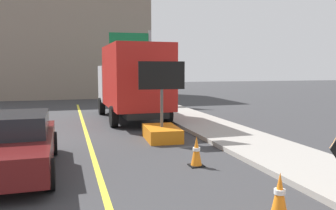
% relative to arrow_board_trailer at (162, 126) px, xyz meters
% --- Properties ---
extents(sidewalk_curb, '(2.42, 48.00, 0.14)m').
position_rel_arrow_board_trailer_xyz_m(sidewalk_curb, '(2.53, -5.24, -0.41)').
color(sidewalk_curb, '#9E9991').
rests_on(sidewalk_curb, ground).
extents(lane_center_stripe, '(0.14, 36.00, 0.01)m').
position_rel_arrow_board_trailer_xyz_m(lane_center_stripe, '(-2.45, -5.24, -0.48)').
color(lane_center_stripe, yellow).
rests_on(lane_center_stripe, ground).
extents(arrow_board_trailer, '(1.60, 1.86, 2.70)m').
position_rel_arrow_board_trailer_xyz_m(arrow_board_trailer, '(0.00, 0.00, 0.00)').
color(arrow_board_trailer, orange).
rests_on(arrow_board_trailer, ground).
extents(box_truck, '(2.75, 6.65, 3.50)m').
position_rel_arrow_board_trailer_xyz_m(box_truck, '(-0.11, 4.81, 1.39)').
color(box_truck, black).
rests_on(box_truck, ground).
extents(pickup_car, '(2.08, 4.61, 1.38)m').
position_rel_arrow_board_trailer_xyz_m(pickup_car, '(-4.42, -2.61, 0.22)').
color(pickup_car, '#591414').
rests_on(pickup_car, ground).
extents(highway_guide_sign, '(2.79, 0.25, 5.00)m').
position_rel_arrow_board_trailer_xyz_m(highway_guide_sign, '(1.53, 11.42, 2.94)').
color(highway_guide_sign, gray).
rests_on(highway_guide_sign, ground).
extents(far_building_block, '(17.14, 7.65, 9.17)m').
position_rel_arrow_board_trailer_xyz_m(far_building_block, '(-4.81, 20.71, 4.11)').
color(far_building_block, gray).
rests_on(far_building_block, ground).
extents(traffic_cone_near_sign, '(0.36, 0.36, 0.76)m').
position_rel_arrow_board_trailer_xyz_m(traffic_cone_near_sign, '(0.23, -6.54, -0.11)').
color(traffic_cone_near_sign, black).
rests_on(traffic_cone_near_sign, ground).
extents(traffic_cone_mid_lane, '(0.36, 0.36, 0.77)m').
position_rel_arrow_board_trailer_xyz_m(traffic_cone_mid_lane, '(-0.02, -3.37, -0.10)').
color(traffic_cone_mid_lane, black).
rests_on(traffic_cone_mid_lane, ground).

